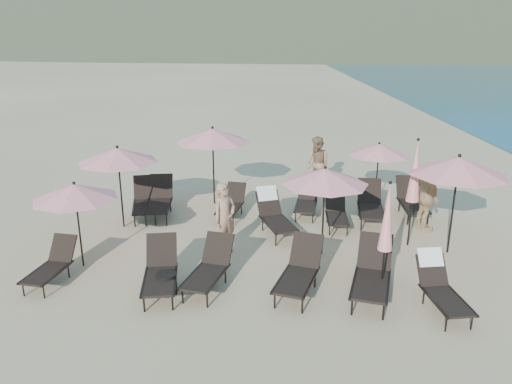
{
  "coord_description": "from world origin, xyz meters",
  "views": [
    {
      "loc": [
        -1.27,
        -8.99,
        5.15
      ],
      "look_at": [
        -1.23,
        3.5,
        1.1
      ],
      "focal_mm": 35.0,
      "sensor_mm": 36.0,
      "label": 1
    }
  ],
  "objects_px": {
    "beachgoer_b": "(317,164)",
    "beachgoer_a": "(225,219)",
    "lounger_6": "(159,199)",
    "lounger_9": "(274,213)",
    "lounger_4": "(372,273)",
    "lounger_13": "(307,198)",
    "umbrella_closed_0": "(387,218)",
    "lounger_3": "(300,270)",
    "lounger_7": "(145,200)",
    "side_table_0": "(167,283)",
    "side_table_1": "(371,269)",
    "lounger_10": "(336,212)",
    "umbrella_open_4": "(379,150)",
    "lounger_0": "(52,265)",
    "beachgoer_c": "(426,197)",
    "lounger_2": "(209,268)",
    "lounger_5": "(440,285)",
    "lounger_8": "(232,203)",
    "umbrella_open_0": "(75,192)",
    "lounger_12": "(411,200)",
    "umbrella_open_5": "(118,155)",
    "lounger_1": "(160,270)",
    "lounger_11": "(370,204)",
    "umbrella_closed_1": "(415,172)",
    "umbrella_open_2": "(458,166)",
    "umbrella_open_1": "(325,176)"
  },
  "relations": [
    {
      "from": "beachgoer_b",
      "to": "beachgoer_a",
      "type": "bearing_deg",
      "value": -66.08
    },
    {
      "from": "lounger_6",
      "to": "lounger_9",
      "type": "bearing_deg",
      "value": -24.36
    },
    {
      "from": "lounger_4",
      "to": "lounger_13",
      "type": "xyz_separation_m",
      "value": [
        -0.83,
        4.84,
        -0.03
      ]
    },
    {
      "from": "umbrella_closed_0",
      "to": "lounger_3",
      "type": "bearing_deg",
      "value": 170.84
    },
    {
      "from": "lounger_7",
      "to": "side_table_0",
      "type": "relative_size",
      "value": 4.2
    },
    {
      "from": "lounger_3",
      "to": "side_table_1",
      "type": "distance_m",
      "value": 1.69
    },
    {
      "from": "lounger_10",
      "to": "umbrella_open_4",
      "type": "xyz_separation_m",
      "value": [
        1.46,
        1.66,
        1.38
      ]
    },
    {
      "from": "lounger_0",
      "to": "side_table_1",
      "type": "height_order",
      "value": "lounger_0"
    },
    {
      "from": "lounger_6",
      "to": "lounger_7",
      "type": "height_order",
      "value": "lounger_6"
    },
    {
      "from": "side_table_0",
      "to": "beachgoer_c",
      "type": "relative_size",
      "value": 0.23
    },
    {
      "from": "lounger_0",
      "to": "lounger_3",
      "type": "relative_size",
      "value": 0.83
    },
    {
      "from": "lounger_0",
      "to": "beachgoer_b",
      "type": "relative_size",
      "value": 0.85
    },
    {
      "from": "lounger_2",
      "to": "lounger_9",
      "type": "relative_size",
      "value": 0.96
    },
    {
      "from": "side_table_1",
      "to": "beachgoer_b",
      "type": "xyz_separation_m",
      "value": [
        -0.42,
        6.36,
        0.67
      ]
    },
    {
      "from": "lounger_5",
      "to": "lounger_8",
      "type": "xyz_separation_m",
      "value": [
        -4.25,
        5.02,
        -0.07
      ]
    },
    {
      "from": "lounger_0",
      "to": "beachgoer_c",
      "type": "relative_size",
      "value": 0.82
    },
    {
      "from": "umbrella_closed_0",
      "to": "umbrella_open_0",
      "type": "bearing_deg",
      "value": 167.53
    },
    {
      "from": "lounger_12",
      "to": "side_table_0",
      "type": "relative_size",
      "value": 3.95
    },
    {
      "from": "lounger_7",
      "to": "umbrella_open_5",
      "type": "xyz_separation_m",
      "value": [
        -0.43,
        -0.86,
        1.55
      ]
    },
    {
      "from": "lounger_9",
      "to": "umbrella_open_5",
      "type": "relative_size",
      "value": 0.81
    },
    {
      "from": "umbrella_open_4",
      "to": "lounger_1",
      "type": "bearing_deg",
      "value": -137.09
    },
    {
      "from": "lounger_3",
      "to": "lounger_9",
      "type": "xyz_separation_m",
      "value": [
        -0.41,
        3.22,
        0.05
      ]
    },
    {
      "from": "lounger_3",
      "to": "lounger_5",
      "type": "xyz_separation_m",
      "value": [
        2.66,
        -0.64,
        0.0
      ]
    },
    {
      "from": "lounger_3",
      "to": "lounger_7",
      "type": "xyz_separation_m",
      "value": [
        -4.1,
        4.45,
        0.01
      ]
    },
    {
      "from": "lounger_2",
      "to": "lounger_6",
      "type": "xyz_separation_m",
      "value": [
        -1.82,
        4.3,
        0.04
      ]
    },
    {
      "from": "lounger_0",
      "to": "lounger_7",
      "type": "relative_size",
      "value": 0.83
    },
    {
      "from": "lounger_3",
      "to": "lounger_2",
      "type": "bearing_deg",
      "value": -165.95
    },
    {
      "from": "lounger_7",
      "to": "lounger_11",
      "type": "distance_m",
      "value": 6.46
    },
    {
      "from": "lounger_3",
      "to": "lounger_13",
      "type": "xyz_separation_m",
      "value": [
        0.62,
        4.66,
        0.0
      ]
    },
    {
      "from": "lounger_11",
      "to": "umbrella_closed_1",
      "type": "relative_size",
      "value": 0.68
    },
    {
      "from": "lounger_2",
      "to": "lounger_7",
      "type": "distance_m",
      "value": 4.81
    },
    {
      "from": "lounger_4",
      "to": "umbrella_open_2",
      "type": "relative_size",
      "value": 0.8
    },
    {
      "from": "lounger_0",
      "to": "lounger_10",
      "type": "distance_m",
      "value": 7.32
    },
    {
      "from": "lounger_10",
      "to": "umbrella_open_2",
      "type": "xyz_separation_m",
      "value": [
        2.46,
        -1.74,
        1.78
      ]
    },
    {
      "from": "side_table_0",
      "to": "beachgoer_b",
      "type": "xyz_separation_m",
      "value": [
        3.89,
        6.94,
        0.69
      ]
    },
    {
      "from": "side_table_1",
      "to": "lounger_1",
      "type": "bearing_deg",
      "value": -174.08
    },
    {
      "from": "umbrella_closed_0",
      "to": "beachgoer_b",
      "type": "height_order",
      "value": "umbrella_closed_0"
    },
    {
      "from": "lounger_1",
      "to": "lounger_12",
      "type": "relative_size",
      "value": 1.01
    },
    {
      "from": "beachgoer_c",
      "to": "umbrella_open_1",
      "type": "bearing_deg",
      "value": 105.58
    },
    {
      "from": "umbrella_closed_1",
      "to": "side_table_0",
      "type": "xyz_separation_m",
      "value": [
        -5.66,
        -2.4,
        -1.69
      ]
    },
    {
      "from": "lounger_3",
      "to": "lounger_7",
      "type": "relative_size",
      "value": 1.0
    },
    {
      "from": "umbrella_open_0",
      "to": "beachgoer_c",
      "type": "bearing_deg",
      "value": 14.13
    },
    {
      "from": "lounger_10",
      "to": "side_table_0",
      "type": "height_order",
      "value": "lounger_10"
    },
    {
      "from": "lounger_2",
      "to": "lounger_7",
      "type": "relative_size",
      "value": 0.95
    },
    {
      "from": "lounger_4",
      "to": "beachgoer_b",
      "type": "distance_m",
      "value": 7.06
    },
    {
      "from": "lounger_12",
      "to": "beachgoer_c",
      "type": "relative_size",
      "value": 0.93
    },
    {
      "from": "lounger_5",
      "to": "umbrella_closed_0",
      "type": "distance_m",
      "value": 1.66
    },
    {
      "from": "lounger_10",
      "to": "lounger_3",
      "type": "bearing_deg",
      "value": -106.33
    },
    {
      "from": "lounger_0",
      "to": "beachgoer_c",
      "type": "height_order",
      "value": "beachgoer_c"
    },
    {
      "from": "lounger_1",
      "to": "beachgoer_a",
      "type": "relative_size",
      "value": 1.01
    }
  ]
}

